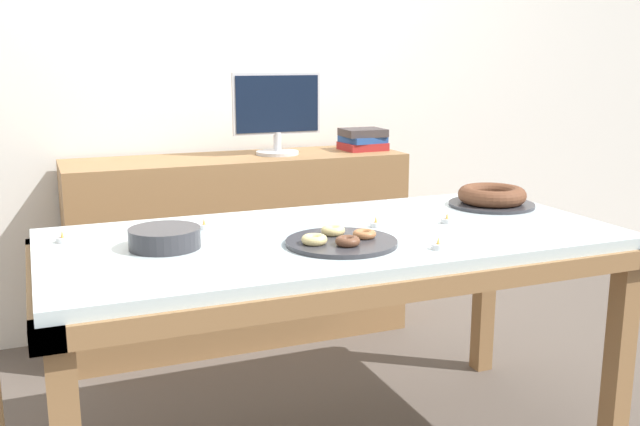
% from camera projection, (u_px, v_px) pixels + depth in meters
% --- Properties ---
extents(wall_back, '(8.00, 0.10, 2.60)m').
position_uv_depth(wall_back, '(218.00, 62.00, 3.46)').
color(wall_back, white).
rests_on(wall_back, ground).
extents(dining_table, '(1.84, 0.88, 0.77)m').
position_uv_depth(dining_table, '(335.00, 260.00, 2.30)').
color(dining_table, silver).
rests_on(dining_table, ground).
extents(sideboard, '(1.56, 0.44, 0.88)m').
position_uv_depth(sideboard, '(240.00, 248.00, 3.37)').
color(sideboard, olive).
rests_on(sideboard, ground).
extents(computer_monitor, '(0.42, 0.20, 0.38)m').
position_uv_depth(computer_monitor, '(277.00, 114.00, 3.31)').
color(computer_monitor, silver).
rests_on(computer_monitor, sideboard).
extents(book_stack, '(0.21, 0.20, 0.10)m').
position_uv_depth(book_stack, '(363.00, 139.00, 3.50)').
color(book_stack, maroon).
rests_on(book_stack, sideboard).
extents(cake_chocolate_round, '(0.32, 0.32, 0.07)m').
position_uv_depth(cake_chocolate_round, '(492.00, 197.00, 2.68)').
color(cake_chocolate_round, '#333338').
rests_on(cake_chocolate_round, dining_table).
extents(pastry_platter, '(0.34, 0.34, 0.04)m').
position_uv_depth(pastry_platter, '(341.00, 241.00, 2.13)').
color(pastry_platter, '#333338').
rests_on(pastry_platter, dining_table).
extents(plate_stack, '(0.21, 0.21, 0.06)m').
position_uv_depth(plate_stack, '(165.00, 238.00, 2.09)').
color(plate_stack, '#333338').
rests_on(plate_stack, dining_table).
extents(tealight_near_front, '(0.04, 0.04, 0.04)m').
position_uv_depth(tealight_near_front, '(438.00, 246.00, 2.08)').
color(tealight_near_front, silver).
rests_on(tealight_near_front, dining_table).
extents(tealight_centre, '(0.04, 0.04, 0.04)m').
position_uv_depth(tealight_centre, '(376.00, 224.00, 2.35)').
color(tealight_centre, silver).
rests_on(tealight_centre, dining_table).
extents(tealight_near_cakes, '(0.04, 0.04, 0.04)m').
position_uv_depth(tealight_near_cakes, '(204.00, 226.00, 2.32)').
color(tealight_near_cakes, silver).
rests_on(tealight_near_cakes, dining_table).
extents(tealight_right_edge, '(0.04, 0.04, 0.04)m').
position_uv_depth(tealight_right_edge, '(63.00, 239.00, 2.15)').
color(tealight_right_edge, silver).
rests_on(tealight_right_edge, dining_table).
extents(tealight_left_edge, '(0.04, 0.04, 0.04)m').
position_uv_depth(tealight_left_edge, '(447.00, 220.00, 2.40)').
color(tealight_left_edge, silver).
rests_on(tealight_left_edge, dining_table).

